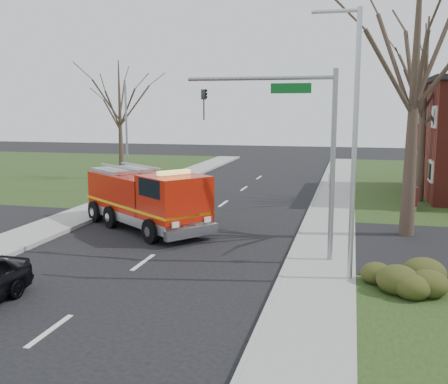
# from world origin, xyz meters

# --- Properties ---
(ground) EXTENTS (120.00, 120.00, 0.00)m
(ground) POSITION_xyz_m (0.00, 0.00, 0.00)
(ground) COLOR black
(ground) RESTS_ON ground
(sidewalk_right) EXTENTS (2.40, 80.00, 0.15)m
(sidewalk_right) POSITION_xyz_m (6.20, 0.00, 0.07)
(sidewalk_right) COLOR gray
(sidewalk_right) RESTS_ON ground
(health_center_sign) EXTENTS (0.12, 2.00, 1.40)m
(health_center_sign) POSITION_xyz_m (10.50, 12.50, 0.88)
(health_center_sign) COLOR #4E1216
(health_center_sign) RESTS_ON ground
(hedge_corner) EXTENTS (2.80, 2.00, 0.90)m
(hedge_corner) POSITION_xyz_m (9.00, -1.00, 0.58)
(hedge_corner) COLOR #313914
(hedge_corner) RESTS_ON lawn_right
(bare_tree_near) EXTENTS (6.00, 6.00, 12.00)m
(bare_tree_near) POSITION_xyz_m (9.50, 6.00, 7.41)
(bare_tree_near) COLOR #3D3024
(bare_tree_near) RESTS_ON ground
(bare_tree_far) EXTENTS (5.25, 5.25, 10.50)m
(bare_tree_far) POSITION_xyz_m (11.00, 15.00, 6.49)
(bare_tree_far) COLOR #3D3024
(bare_tree_far) RESTS_ON ground
(bare_tree_left) EXTENTS (4.50, 4.50, 9.00)m
(bare_tree_left) POSITION_xyz_m (-10.00, 20.00, 5.56)
(bare_tree_left) COLOR #3D3024
(bare_tree_left) RESTS_ON ground
(traffic_signal_mast) EXTENTS (5.29, 0.18, 6.80)m
(traffic_signal_mast) POSITION_xyz_m (5.21, 1.50, 4.71)
(traffic_signal_mast) COLOR gray
(traffic_signal_mast) RESTS_ON ground
(streetlight_pole) EXTENTS (1.48, 0.16, 8.40)m
(streetlight_pole) POSITION_xyz_m (7.14, -0.50, 4.55)
(streetlight_pole) COLOR #B7BABF
(streetlight_pole) RESTS_ON ground
(utility_pole_far) EXTENTS (0.14, 0.14, 7.00)m
(utility_pole_far) POSITION_xyz_m (-6.80, 14.00, 3.50)
(utility_pole_far) COLOR gray
(utility_pole_far) RESTS_ON ground
(fire_engine) EXTENTS (7.20, 6.36, 2.91)m
(fire_engine) POSITION_xyz_m (-1.84, 5.02, 1.32)
(fire_engine) COLOR #B61908
(fire_engine) RESTS_ON ground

